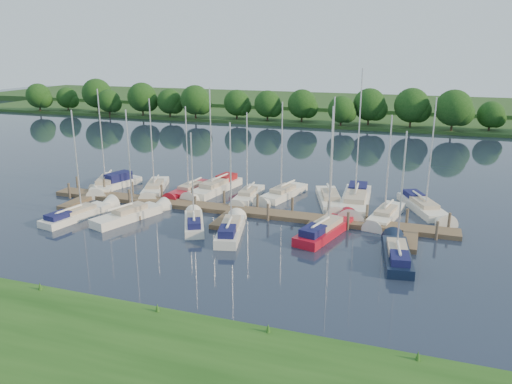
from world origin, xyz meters
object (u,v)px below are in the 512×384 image
(motorboat, at_px, (117,184))
(sailboat_n_0, at_px, (106,185))
(sailboat_n_5, at_px, (248,197))
(sailboat_s_2, at_px, (194,224))
(dock, at_px, (233,212))

(motorboat, bearing_deg, sailboat_n_0, 52.78)
(sailboat_n_0, height_order, sailboat_n_5, sailboat_n_0)
(sailboat_n_0, relative_size, sailboat_s_2, 1.30)
(sailboat_n_5, height_order, sailboat_s_2, sailboat_n_5)
(motorboat, relative_size, sailboat_s_2, 0.71)
(dock, height_order, sailboat_s_2, sailboat_s_2)
(dock, relative_size, sailboat_s_2, 4.61)
(sailboat_n_0, distance_m, sailboat_n_5, 16.43)
(sailboat_n_0, xyz_separation_m, sailboat_n_5, (16.40, 1.07, -0.00))
(sailboat_s_2, bearing_deg, motorboat, 120.35)
(sailboat_n_5, bearing_deg, motorboat, -1.14)
(sailboat_n_5, bearing_deg, sailboat_s_2, 77.49)
(dock, height_order, sailboat_n_5, sailboat_n_5)
(motorboat, xyz_separation_m, sailboat_s_2, (13.77, -8.98, -0.06))
(dock, distance_m, sailboat_n_5, 5.06)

